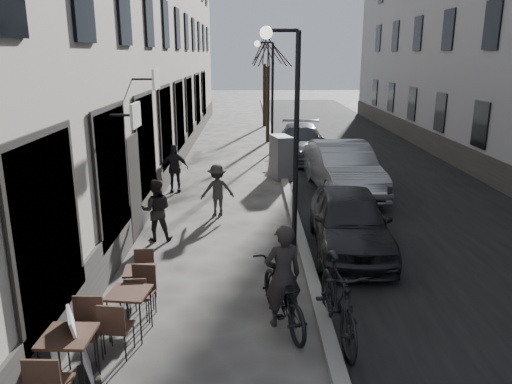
{
  "coord_description": "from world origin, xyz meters",
  "views": [
    {
      "loc": [
        -1.07,
        -5.27,
        4.51
      ],
      "look_at": [
        -0.94,
        4.49,
        1.8
      ],
      "focal_mm": 35.0,
      "sensor_mm": 36.0,
      "label": 1
    }
  ],
  "objects_px": {
    "tree_far": "(265,51)",
    "pedestrian_mid": "(217,190)",
    "bicycle": "(283,295)",
    "pedestrian_far": "(174,168)",
    "car_far": "(300,142)",
    "streetlamp_far": "(269,84)",
    "bistro_set_b": "(130,309)",
    "car_near": "(350,221)",
    "tree_near": "(268,51)",
    "sign_board": "(82,352)",
    "car_mid": "(343,168)",
    "pedestrian_near": "(156,210)",
    "utility_cabinet": "(281,157)",
    "streetlamp_near": "(289,116)",
    "bistro_set_a": "(70,356)",
    "bistro_set_c": "(141,283)",
    "moped": "(338,300)"
  },
  "relations": [
    {
      "from": "tree_far",
      "to": "pedestrian_mid",
      "type": "relative_size",
      "value": 3.81
    },
    {
      "from": "bicycle",
      "to": "pedestrian_far",
      "type": "height_order",
      "value": "pedestrian_far"
    },
    {
      "from": "bicycle",
      "to": "car_far",
      "type": "bearing_deg",
      "value": -111.95
    },
    {
      "from": "streetlamp_far",
      "to": "bistro_set_b",
      "type": "relative_size",
      "value": 3.18
    },
    {
      "from": "bicycle",
      "to": "car_near",
      "type": "bearing_deg",
      "value": -133.32
    },
    {
      "from": "tree_near",
      "to": "sign_board",
      "type": "distance_m",
      "value": 20.74
    },
    {
      "from": "car_mid",
      "to": "sign_board",
      "type": "bearing_deg",
      "value": -123.1
    },
    {
      "from": "pedestrian_mid",
      "to": "car_mid",
      "type": "relative_size",
      "value": 0.3
    },
    {
      "from": "pedestrian_mid",
      "to": "car_near",
      "type": "bearing_deg",
      "value": 127.41
    },
    {
      "from": "pedestrian_near",
      "to": "pedestrian_mid",
      "type": "distance_m",
      "value": 2.42
    },
    {
      "from": "utility_cabinet",
      "to": "pedestrian_mid",
      "type": "relative_size",
      "value": 1.08
    },
    {
      "from": "streetlamp_near",
      "to": "tree_near",
      "type": "height_order",
      "value": "tree_near"
    },
    {
      "from": "bistro_set_a",
      "to": "bistro_set_b",
      "type": "height_order",
      "value": "bistro_set_a"
    },
    {
      "from": "bistro_set_a",
      "to": "pedestrian_near",
      "type": "relative_size",
      "value": 1.08
    },
    {
      "from": "streetlamp_far",
      "to": "pedestrian_mid",
      "type": "xyz_separation_m",
      "value": [
        -1.82,
        -9.47,
        -2.41
      ]
    },
    {
      "from": "bistro_set_c",
      "to": "pedestrian_near",
      "type": "bearing_deg",
      "value": 89.75
    },
    {
      "from": "tree_near",
      "to": "bistro_set_a",
      "type": "xyz_separation_m",
      "value": [
        -3.46,
        -20.24,
        -4.16
      ]
    },
    {
      "from": "tree_near",
      "to": "utility_cabinet",
      "type": "distance_m",
      "value": 8.99
    },
    {
      "from": "bistro_set_a",
      "to": "utility_cabinet",
      "type": "bearing_deg",
      "value": 75.38
    },
    {
      "from": "streetlamp_near",
      "to": "streetlamp_far",
      "type": "height_order",
      "value": "same"
    },
    {
      "from": "car_far",
      "to": "streetlamp_far",
      "type": "bearing_deg",
      "value": 138.36
    },
    {
      "from": "utility_cabinet",
      "to": "car_near",
      "type": "distance_m",
      "value": 7.21
    },
    {
      "from": "bistro_set_a",
      "to": "bistro_set_b",
      "type": "distance_m",
      "value": 1.46
    },
    {
      "from": "sign_board",
      "to": "bicycle",
      "type": "distance_m",
      "value": 3.29
    },
    {
      "from": "tree_near",
      "to": "bicycle",
      "type": "distance_m",
      "value": 19.02
    },
    {
      "from": "moped",
      "to": "pedestrian_near",
      "type": "bearing_deg",
      "value": 125.08
    },
    {
      "from": "pedestrian_far",
      "to": "sign_board",
      "type": "bearing_deg",
      "value": -95.87
    },
    {
      "from": "bicycle",
      "to": "car_mid",
      "type": "xyz_separation_m",
      "value": [
        2.56,
        8.52,
        0.28
      ]
    },
    {
      "from": "tree_far",
      "to": "utility_cabinet",
      "type": "bearing_deg",
      "value": -89.19
    },
    {
      "from": "car_far",
      "to": "bistro_set_a",
      "type": "bearing_deg",
      "value": -101.23
    },
    {
      "from": "pedestrian_mid",
      "to": "car_near",
      "type": "relative_size",
      "value": 0.35
    },
    {
      "from": "bistro_set_b",
      "to": "sign_board",
      "type": "relative_size",
      "value": 1.51
    },
    {
      "from": "pedestrian_near",
      "to": "moped",
      "type": "distance_m",
      "value": 5.89
    },
    {
      "from": "bicycle",
      "to": "pedestrian_far",
      "type": "bearing_deg",
      "value": -85.46
    },
    {
      "from": "utility_cabinet",
      "to": "moped",
      "type": "bearing_deg",
      "value": -103.72
    },
    {
      "from": "streetlamp_far",
      "to": "utility_cabinet",
      "type": "height_order",
      "value": "streetlamp_far"
    },
    {
      "from": "bicycle",
      "to": "car_mid",
      "type": "bearing_deg",
      "value": -121.81
    },
    {
      "from": "tree_near",
      "to": "utility_cabinet",
      "type": "xyz_separation_m",
      "value": [
        0.2,
        -8.12,
        -3.86
      ]
    },
    {
      "from": "bistro_set_a",
      "to": "utility_cabinet",
      "type": "relative_size",
      "value": 1.04
    },
    {
      "from": "bicycle",
      "to": "car_mid",
      "type": "height_order",
      "value": "car_mid"
    },
    {
      "from": "tree_near",
      "to": "car_near",
      "type": "xyz_separation_m",
      "value": [
        1.38,
        -15.23,
        -3.93
      ]
    },
    {
      "from": "tree_near",
      "to": "bistro_set_b",
      "type": "relative_size",
      "value": 3.57
    },
    {
      "from": "car_mid",
      "to": "pedestrian_far",
      "type": "bearing_deg",
      "value": 174.41
    },
    {
      "from": "bistro_set_b",
      "to": "bistro_set_c",
      "type": "xyz_separation_m",
      "value": [
        -0.04,
        1.05,
        -0.05
      ]
    },
    {
      "from": "car_near",
      "to": "car_far",
      "type": "distance_m",
      "value": 10.76
    },
    {
      "from": "bistro_set_a",
      "to": "pedestrian_far",
      "type": "height_order",
      "value": "pedestrian_far"
    },
    {
      "from": "tree_far",
      "to": "bistro_set_a",
      "type": "bearing_deg",
      "value": -97.51
    },
    {
      "from": "bistro_set_c",
      "to": "moped",
      "type": "xyz_separation_m",
      "value": [
        3.44,
        -1.18,
        0.25
      ]
    },
    {
      "from": "car_far",
      "to": "bicycle",
      "type": "bearing_deg",
      "value": -91.38
    },
    {
      "from": "car_near",
      "to": "bicycle",
      "type": "bearing_deg",
      "value": -114.82
    }
  ]
}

